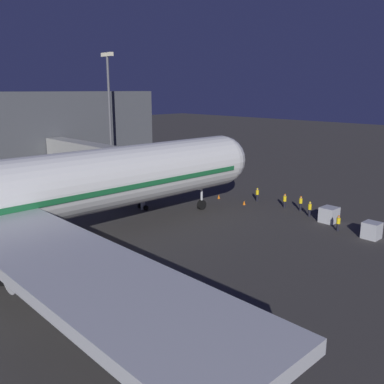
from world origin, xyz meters
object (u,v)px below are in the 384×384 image
Objects in this scene: jet_bridge at (104,156)px; apron_floodlight_mast at (109,107)px; ground_crew_under_port_wing at (285,200)px; ground_crew_marshaller_fwd at (301,203)px; ground_crew_by_belt_loader at (257,194)px; ground_crew_by_tug at (338,222)px; traffic_cone_nose_port at (244,203)px; baggage_container_near_belt at (372,230)px; traffic_cone_nose_starboard at (219,197)px; ground_crew_near_nose_gear at (310,208)px; baggage_container_mid_row at (329,215)px.

jet_bridge is 1.26× the size of apron_floodlight_mast.
apron_floodlight_mast is (12.10, -9.04, 5.78)m from jet_bridge.
ground_crew_marshaller_fwd is at bearing -175.46° from ground_crew_under_port_wing.
jet_bridge reaches higher than ground_crew_by_belt_loader.
ground_crew_marshaller_fwd is (-34.19, -4.34, -10.51)m from apron_floodlight_mast.
ground_crew_by_tug is 3.08× the size of traffic_cone_nose_port.
ground_crew_marshaller_fwd is 2.17m from ground_crew_under_port_wing.
ground_crew_by_tug is (-9.00, 3.56, -0.04)m from ground_crew_under_port_wing.
baggage_container_near_belt reaches higher than traffic_cone_nose_starboard.
traffic_cone_nose_starboard is at bearing -176.14° from apron_floodlight_mast.
ground_crew_under_port_wing is (4.19, -1.14, -0.02)m from ground_crew_near_nose_gear.
ground_crew_by_tug is (-41.03, -0.61, -10.59)m from apron_floodlight_mast.
ground_crew_marshaller_fwd is 1.04× the size of ground_crew_under_port_wing.
ground_crew_under_port_wing is at bearing -14.70° from baggage_container_near_belt.
ground_crew_near_nose_gear is at bearing -153.43° from jet_bridge.
ground_crew_marshaller_fwd is (-22.09, -13.38, -4.72)m from jet_bridge.
apron_floodlight_mast is 42.38m from ground_crew_by_tug.
ground_crew_near_nose_gear reaches higher than traffic_cone_nose_starboard.
baggage_container_mid_row is 3.04m from ground_crew_by_tug.
traffic_cone_nose_port is 1.00× the size of traffic_cone_nose_starboard.
apron_floodlight_mast is at bearing 4.01° from baggage_container_mid_row.
baggage_container_mid_row is at bearing 167.97° from ground_crew_under_port_wing.
ground_crew_by_belt_loader is 0.98× the size of ground_crew_marshaller_fwd.
ground_crew_near_nose_gear is (8.19, -2.10, 0.16)m from baggage_container_near_belt.
baggage_container_mid_row is 15.59m from traffic_cone_nose_starboard.
ground_crew_under_port_wing is 9.13m from traffic_cone_nose_starboard.
ground_crew_near_nose_gear reaches higher than traffic_cone_nose_port.
traffic_cone_nose_starboard is at bearing 4.24° from baggage_container_mid_row.
ground_crew_under_port_wing is (12.38, -3.25, 0.14)m from baggage_container_near_belt.
traffic_cone_nose_port is (4.33, 2.60, -0.69)m from ground_crew_under_port_wing.
jet_bridge reaches higher than ground_crew_by_tug.
apron_floodlight_mast is at bearing 3.86° from traffic_cone_nose_starboard.
traffic_cone_nose_port is (13.33, -0.96, -0.65)m from ground_crew_by_tug.
jet_bridge is 13.76× the size of ground_crew_marshaller_fwd.
traffic_cone_nose_starboard is at bearing 14.29° from ground_crew_marshaller_fwd.
baggage_container_mid_row is 2.64m from ground_crew_near_nose_gear.
apron_floodlight_mast is 36.03m from ground_crew_marshaller_fwd.
jet_bridge is 26.25m from ground_crew_marshaller_fwd.
jet_bridge is 14.08× the size of ground_crew_by_belt_loader.
ground_crew_near_nose_gear reaches higher than baggage_container_mid_row.
ground_crew_marshaller_fwd is at bearing -172.76° from apron_floodlight_mast.
ground_crew_by_tug is (3.38, 0.31, 0.10)m from baggage_container_near_belt.
apron_floodlight_mast is at bearing 7.24° from ground_crew_marshaller_fwd.
traffic_cone_nose_starboard is (4.40, 0.00, 0.00)m from traffic_cone_nose_port.
ground_crew_by_belt_loader is at bearing -140.02° from jet_bridge.
baggage_container_mid_row is at bearing -17.88° from baggage_container_near_belt.
ground_crew_marshaller_fwd is 3.35× the size of traffic_cone_nose_starboard.
apron_floodlight_mast is at bearing 3.24° from traffic_cone_nose_port.
ground_crew_by_belt_loader is at bearing -7.24° from baggage_container_mid_row.
apron_floodlight_mast reaches higher than ground_crew_under_port_wing.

